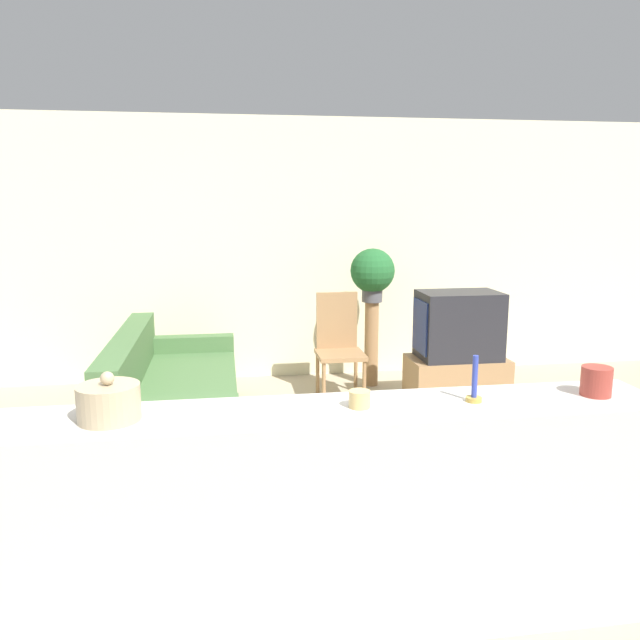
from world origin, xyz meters
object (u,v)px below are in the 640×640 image
at_px(television, 458,325).
at_px(wooden_chair, 339,342).
at_px(potted_plant, 373,272).
at_px(couch, 172,399).
at_px(decorative_bowl, 109,402).

bearing_deg(television, wooden_chair, 145.53).
relative_size(television, potted_plant, 1.31).
relative_size(television, wooden_chair, 0.70).
bearing_deg(couch, potted_plant, 29.61).
distance_m(television, wooden_chair, 1.16).
relative_size(television, decorative_bowl, 2.84).
bearing_deg(wooden_chair, decorative_bowl, -115.22).
relative_size(couch, television, 3.00).
bearing_deg(decorative_bowl, couch, 89.55).
distance_m(couch, television, 2.50).
bearing_deg(wooden_chair, potted_plant, 37.45).
distance_m(television, potted_plant, 1.15).
distance_m(television, decorative_bowl, 3.60).
bearing_deg(decorative_bowl, wooden_chair, 64.78).
relative_size(couch, wooden_chair, 2.11).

